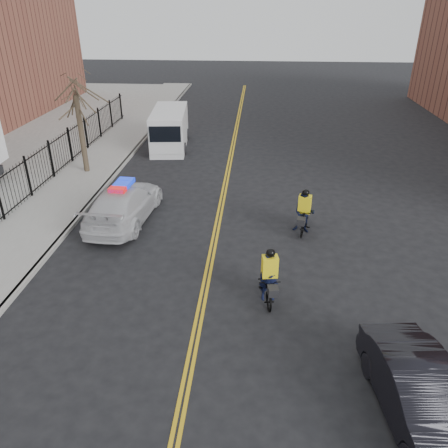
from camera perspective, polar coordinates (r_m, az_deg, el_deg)
ground at (r=14.49m, az=-2.46°, el=-8.19°), size 120.00×120.00×0.00m
center_line_left at (r=21.49m, az=-0.23°, el=4.25°), size 0.10×60.00×0.01m
center_line_right at (r=21.48m, az=0.20°, el=4.24°), size 0.10×60.00×0.01m
sidewalk at (r=23.22m, az=-18.86°, el=4.73°), size 3.00×60.00×0.15m
curb at (r=22.68m, az=-15.36°, el=4.71°), size 0.20×60.00×0.15m
iron_fence at (r=23.54m, az=-22.59°, el=6.81°), size 0.12×28.00×2.00m
street_tree at (r=24.05m, az=-18.58°, el=14.22°), size 3.20×3.20×4.80m
police_cruiser at (r=18.82m, az=-12.93°, el=2.61°), size 2.51×5.42×1.69m
dark_sedan at (r=11.08m, az=24.23°, el=-19.82°), size 1.94×4.38×1.40m
cargo_van at (r=28.29m, az=-7.13°, el=12.13°), size 2.52×5.67×2.30m
cyclist_near at (r=13.67m, az=5.90°, el=-7.55°), size 0.93×1.92×1.81m
cyclist_far at (r=17.72m, az=10.36°, el=1.13°), size 0.95×1.90×1.85m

